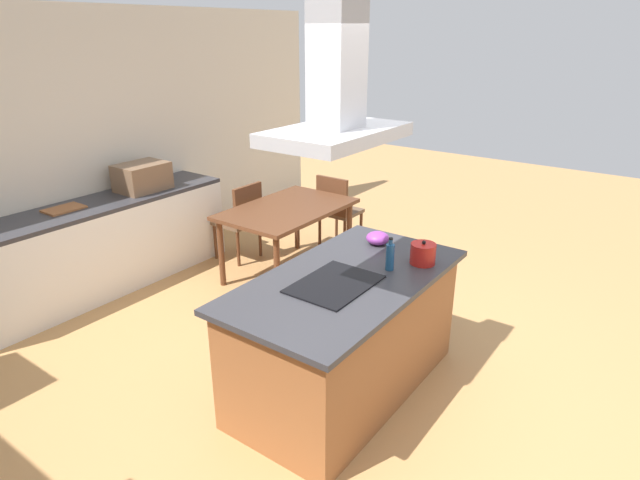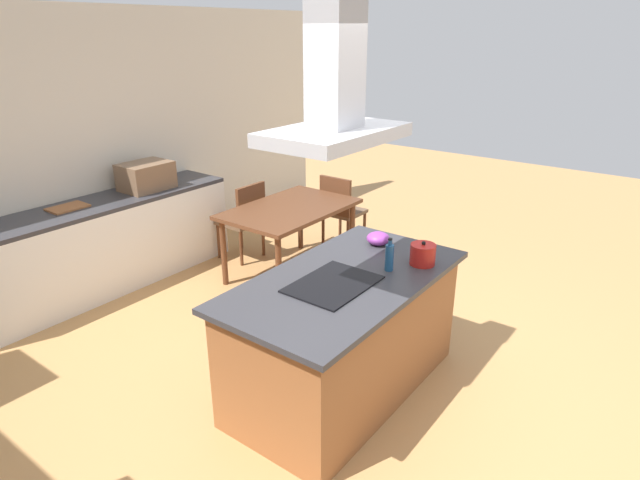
# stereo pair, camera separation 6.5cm
# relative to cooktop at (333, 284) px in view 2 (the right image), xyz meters

# --- Properties ---
(ground) EXTENTS (16.00, 16.00, 0.00)m
(ground) POSITION_rel_cooktop_xyz_m (0.15, 1.50, -0.91)
(ground) COLOR tan
(wall_back) EXTENTS (7.20, 0.10, 2.70)m
(wall_back) POSITION_rel_cooktop_xyz_m (0.15, 3.25, 0.44)
(wall_back) COLOR beige
(wall_back) RESTS_ON ground
(kitchen_island) EXTENTS (1.84, 0.99, 0.90)m
(kitchen_island) POSITION_rel_cooktop_xyz_m (0.15, 0.00, -0.45)
(kitchen_island) COLOR #995B33
(kitchen_island) RESTS_ON ground
(cooktop) EXTENTS (0.60, 0.44, 0.01)m
(cooktop) POSITION_rel_cooktop_xyz_m (0.00, 0.00, 0.00)
(cooktop) COLOR black
(cooktop) RESTS_ON kitchen_island
(tea_kettle) EXTENTS (0.23, 0.18, 0.18)m
(tea_kettle) POSITION_rel_cooktop_xyz_m (0.66, -0.32, 0.07)
(tea_kettle) COLOR #B21E19
(tea_kettle) RESTS_ON kitchen_island
(olive_oil_bottle) EXTENTS (0.06, 0.06, 0.24)m
(olive_oil_bottle) POSITION_rel_cooktop_xyz_m (0.42, -0.18, 0.09)
(olive_oil_bottle) COLOR navy
(olive_oil_bottle) RESTS_ON kitchen_island
(mixing_bowl) EXTENTS (0.18, 0.18, 0.10)m
(mixing_bowl) POSITION_rel_cooktop_xyz_m (0.79, 0.13, 0.04)
(mixing_bowl) COLOR purple
(mixing_bowl) RESTS_ON kitchen_island
(back_counter) EXTENTS (2.75, 0.62, 0.90)m
(back_counter) POSITION_rel_cooktop_xyz_m (0.08, 2.88, -0.46)
(back_counter) COLOR white
(back_counter) RESTS_ON ground
(countertop_microwave) EXTENTS (0.50, 0.38, 0.28)m
(countertop_microwave) POSITION_rel_cooktop_xyz_m (0.66, 2.88, 0.13)
(countertop_microwave) COLOR brown
(countertop_microwave) RESTS_ON back_counter
(cutting_board) EXTENTS (0.34, 0.24, 0.02)m
(cutting_board) POSITION_rel_cooktop_xyz_m (-0.19, 2.93, 0.00)
(cutting_board) COLOR #995B33
(cutting_board) RESTS_ON back_counter
(dining_table) EXTENTS (1.40, 0.90, 0.75)m
(dining_table) POSITION_rel_cooktop_xyz_m (1.45, 1.58, -0.24)
(dining_table) COLOR #59331E
(dining_table) RESTS_ON ground
(chair_facing_back_wall) EXTENTS (0.42, 0.42, 0.89)m
(chair_facing_back_wall) POSITION_rel_cooktop_xyz_m (1.45, 2.25, -0.40)
(chair_facing_back_wall) COLOR brown
(chair_facing_back_wall) RESTS_ON ground
(chair_at_right_end) EXTENTS (0.42, 0.42, 0.89)m
(chair_at_right_end) POSITION_rel_cooktop_xyz_m (2.36, 1.58, -0.40)
(chair_at_right_end) COLOR brown
(chair_at_right_end) RESTS_ON ground
(range_hood) EXTENTS (0.90, 0.55, 0.78)m
(range_hood) POSITION_rel_cooktop_xyz_m (0.00, 0.00, 1.20)
(range_hood) COLOR #ADADB2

